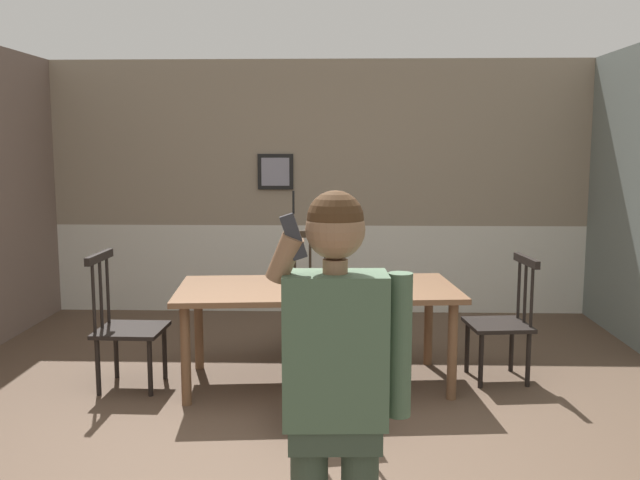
# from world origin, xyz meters

# --- Properties ---
(ground_plane) EXTENTS (7.94, 7.94, 0.00)m
(ground_plane) POSITION_xyz_m (0.00, 0.00, 0.00)
(ground_plane) COLOR brown
(room_back_partition) EXTENTS (5.80, 0.17, 2.68)m
(room_back_partition) POSITION_xyz_m (-0.00, 3.61, 1.29)
(room_back_partition) COLOR gray
(room_back_partition) RESTS_ON ground_plane
(dining_table) EXTENTS (2.15, 1.18, 0.75)m
(dining_table) POSITION_xyz_m (0.07, 1.26, 0.67)
(dining_table) COLOR brown
(dining_table) RESTS_ON ground_plane
(chair_near_window) EXTENTS (0.51, 0.51, 1.04)m
(chair_near_window) POSITION_xyz_m (-0.01, 2.15, 0.49)
(chair_near_window) COLOR #2D2319
(chair_near_window) RESTS_ON ground_plane
(chair_by_doorway) EXTENTS (0.50, 0.50, 0.96)m
(chair_by_doorway) POSITION_xyz_m (1.49, 1.39, 0.46)
(chair_by_doorway) COLOR black
(chair_by_doorway) RESTS_ON ground_plane
(chair_at_table_head) EXTENTS (0.49, 0.49, 1.01)m
(chair_at_table_head) POSITION_xyz_m (-1.35, 1.14, 0.47)
(chair_at_table_head) COLOR black
(chair_at_table_head) RESTS_ON ground_plane
(chair_opposite_corner) EXTENTS (0.56, 0.56, 0.94)m
(chair_opposite_corner) POSITION_xyz_m (0.15, 0.38, 0.46)
(chair_opposite_corner) COLOR black
(chair_opposite_corner) RESTS_ON ground_plane
(person_figure) EXTENTS (0.54, 0.22, 1.64)m
(person_figure) POSITION_xyz_m (0.23, -1.41, 0.93)
(person_figure) COLOR #3A493A
(person_figure) RESTS_ON ground_plane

